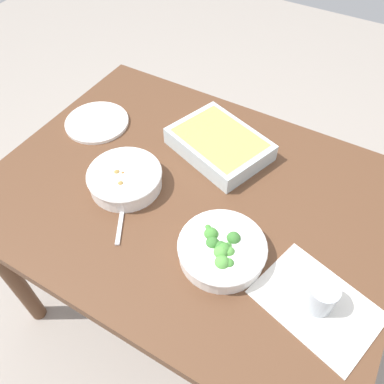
# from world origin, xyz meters

# --- Properties ---
(ground_plane) EXTENTS (6.00, 6.00, 0.00)m
(ground_plane) POSITION_xyz_m (0.00, 0.00, 0.00)
(ground_plane) COLOR #9E9389
(dining_table) EXTENTS (1.20, 0.90, 0.74)m
(dining_table) POSITION_xyz_m (0.00, 0.00, 0.65)
(dining_table) COLOR brown
(dining_table) RESTS_ON ground_plane
(placemat) EXTENTS (0.32, 0.27, 0.00)m
(placemat) POSITION_xyz_m (-0.44, 0.16, 0.74)
(placemat) COLOR silver
(placemat) RESTS_ON dining_table
(stew_bowl) EXTENTS (0.22, 0.22, 0.06)m
(stew_bowl) POSITION_xyz_m (0.19, 0.08, 0.77)
(stew_bowl) COLOR white
(stew_bowl) RESTS_ON dining_table
(broccoli_bowl) EXTENTS (0.23, 0.23, 0.07)m
(broccoli_bowl) POSITION_xyz_m (-0.18, 0.15, 0.77)
(broccoli_bowl) COLOR white
(broccoli_bowl) RESTS_ON dining_table
(baking_dish) EXTENTS (0.36, 0.31, 0.06)m
(baking_dish) POSITION_xyz_m (0.01, -0.20, 0.77)
(baking_dish) COLOR silver
(baking_dish) RESTS_ON dining_table
(drink_cup) EXTENTS (0.07, 0.07, 0.08)m
(drink_cup) POSITION_xyz_m (-0.44, 0.16, 0.78)
(drink_cup) COLOR #B2BCC6
(drink_cup) RESTS_ON dining_table
(side_plate) EXTENTS (0.22, 0.22, 0.01)m
(side_plate) POSITION_xyz_m (0.45, -0.10, 0.75)
(side_plate) COLOR white
(side_plate) RESTS_ON dining_table
(spoon_by_stew) EXTENTS (0.10, 0.16, 0.01)m
(spoon_by_stew) POSITION_xyz_m (0.14, 0.16, 0.74)
(spoon_by_stew) COLOR silver
(spoon_by_stew) RESTS_ON dining_table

